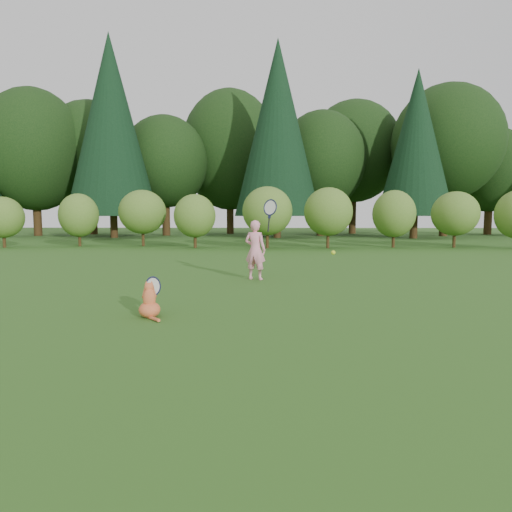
# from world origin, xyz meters

# --- Properties ---
(ground) EXTENTS (100.00, 100.00, 0.00)m
(ground) POSITION_xyz_m (0.00, 0.00, 0.00)
(ground) COLOR #285919
(ground) RESTS_ON ground
(shrub_row) EXTENTS (28.00, 3.00, 2.80)m
(shrub_row) POSITION_xyz_m (0.00, 13.00, 1.40)
(shrub_row) COLOR #486F22
(shrub_row) RESTS_ON ground
(woodland_backdrop) EXTENTS (48.00, 10.00, 15.00)m
(woodland_backdrop) POSITION_xyz_m (0.00, 23.00, 7.50)
(woodland_backdrop) COLOR black
(woodland_backdrop) RESTS_ON ground
(child) EXTENTS (0.81, 0.56, 2.03)m
(child) POSITION_xyz_m (0.14, 2.54, 0.71)
(child) COLOR pink
(child) RESTS_ON ground
(cat) EXTENTS (0.47, 0.73, 0.71)m
(cat) POSITION_xyz_m (-1.26, -1.19, 0.27)
(cat) COLOR #D35228
(cat) RESTS_ON ground
(tennis_ball) EXTENTS (0.08, 0.08, 0.08)m
(tennis_ball) POSITION_xyz_m (1.56, 0.25, 0.81)
(tennis_ball) COLOR #A7DC19
(tennis_ball) RESTS_ON ground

